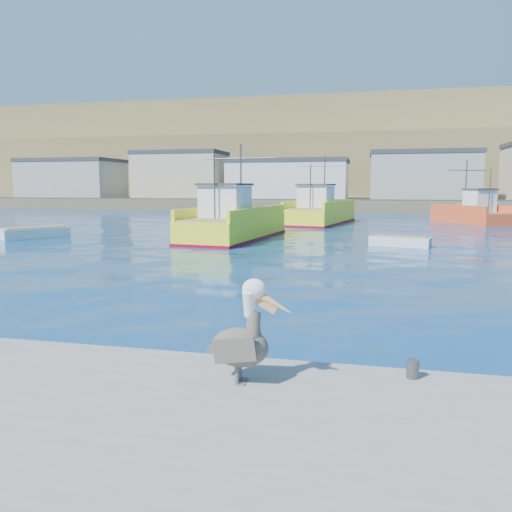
{
  "coord_description": "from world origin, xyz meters",
  "views": [
    {
      "loc": [
        2.21,
        -11.45,
        3.56
      ],
      "look_at": [
        -1.31,
        4.31,
        1.29
      ],
      "focal_mm": 35.0,
      "sensor_mm": 36.0,
      "label": 1
    }
  ],
  "objects": [
    {
      "name": "skiff_left",
      "position": [
        -20.14,
        18.64,
        0.3
      ],
      "size": [
        3.76,
        4.44,
        0.95
      ],
      "color": "silver",
      "rests_on": "ground"
    },
    {
      "name": "pelican",
      "position": [
        0.38,
        -4.17,
        1.21
      ],
      "size": [
        1.35,
        0.57,
        1.67
      ],
      "color": "#595451",
      "rests_on": "dock"
    },
    {
      "name": "far_shore",
      "position": [
        0.0,
        109.2,
        8.98
      ],
      "size": [
        200.0,
        81.0,
        24.0
      ],
      "color": "brown",
      "rests_on": "ground"
    },
    {
      "name": "boat_orange",
      "position": [
        11.99,
        39.81,
        1.03
      ],
      "size": [
        6.6,
        8.79,
        6.08
      ],
      "color": "#EB4C23",
      "rests_on": "ground"
    },
    {
      "name": "ground",
      "position": [
        0.0,
        0.0,
        0.0
      ],
      "size": [
        260.0,
        260.0,
        0.0
      ],
      "primitive_type": "plane",
      "color": "navy",
      "rests_on": "ground"
    },
    {
      "name": "skiff_mid",
      "position": [
        4.15,
        19.32,
        0.24
      ],
      "size": [
        3.68,
        2.09,
        0.76
      ],
      "color": "silver",
      "rests_on": "ground"
    },
    {
      "name": "dock_bollards",
      "position": [
        0.6,
        -3.4,
        0.65
      ],
      "size": [
        36.2,
        0.2,
        0.3
      ],
      "color": "#4C4C4C",
      "rests_on": "dock"
    },
    {
      "name": "trawler_yellow_a",
      "position": [
        -6.65,
        21.22,
        1.05
      ],
      "size": [
        5.33,
        11.88,
        6.54
      ],
      "color": "#FFFC20",
      "rests_on": "ground"
    },
    {
      "name": "trawler_yellow_b",
      "position": [
        -2.25,
        36.61,
        1.06
      ],
      "size": [
        6.21,
        12.29,
        6.57
      ],
      "color": "#FFFC20",
      "rests_on": "ground"
    }
  ]
}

